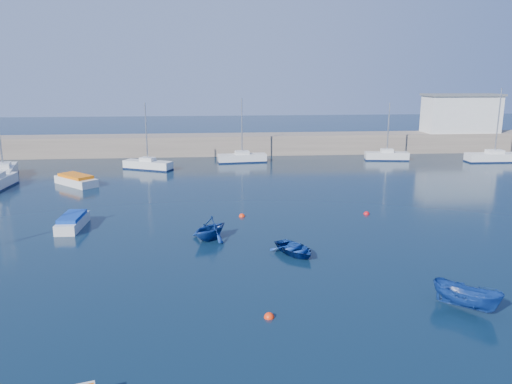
{
  "coord_description": "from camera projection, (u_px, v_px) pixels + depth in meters",
  "views": [
    {
      "loc": [
        -4.82,
        -20.93,
        10.53
      ],
      "look_at": [
        -1.34,
        16.61,
        1.6
      ],
      "focal_mm": 35.0,
      "sensor_mm": 36.0,
      "label": 1
    }
  ],
  "objects": [
    {
      "name": "buoy_1",
      "position": [
        366.0,
        214.0,
        38.44
      ],
      "size": [
        0.46,
        0.46,
        0.46
      ],
      "primitive_type": "sphere",
      "color": "red",
      "rests_on": "ground"
    },
    {
      "name": "harbor_office",
      "position": [
        461.0,
        114.0,
        69.22
      ],
      "size": [
        10.0,
        4.0,
        5.0
      ],
      "primitive_type": "cube",
      "color": "silver",
      "rests_on": "back_wall"
    },
    {
      "name": "sailboat_8",
      "position": [
        494.0,
        157.0,
        61.32
      ],
      "size": [
        6.87,
        2.06,
        8.92
      ],
      "rotation": [
        0.0,
        0.0,
        1.55
      ],
      "color": "silver",
      "rests_on": "ground"
    },
    {
      "name": "motorboat_1",
      "position": [
        72.0,
        222.0,
        34.92
      ],
      "size": [
        1.5,
        3.98,
        0.97
      ],
      "rotation": [
        0.0,
        0.0,
        -0.03
      ],
      "color": "silver",
      "rests_on": "ground"
    },
    {
      "name": "buoy_3",
      "position": [
        242.0,
        217.0,
        37.81
      ],
      "size": [
        0.47,
        0.47,
        0.47
      ],
      "primitive_type": "sphere",
      "color": "red",
      "rests_on": "ground"
    },
    {
      "name": "sailboat_6",
      "position": [
        242.0,
        158.0,
        61.04
      ],
      "size": [
        6.02,
        2.27,
        7.76
      ],
      "rotation": [
        0.0,
        0.0,
        1.68
      ],
      "color": "silver",
      "rests_on": "ground"
    },
    {
      "name": "ground",
      "position": [
        318.0,
        307.0,
        23.14
      ],
      "size": [
        220.0,
        220.0,
        0.0
      ],
      "primitive_type": "plane",
      "color": "#0B1F32",
      "rests_on": "ground"
    },
    {
      "name": "sailboat_7",
      "position": [
        387.0,
        156.0,
        62.5
      ],
      "size": [
        5.47,
        2.22,
        7.12
      ],
      "rotation": [
        0.0,
        0.0,
        1.43
      ],
      "color": "silver",
      "rests_on": "ground"
    },
    {
      "name": "sailboat_5",
      "position": [
        148.0,
        165.0,
        56.41
      ],
      "size": [
        5.78,
        3.85,
        7.47
      ],
      "rotation": [
        0.0,
        0.0,
        1.13
      ],
      "color": "silver",
      "rests_on": "ground"
    },
    {
      "name": "back_wall",
      "position": [
        246.0,
        144.0,
        67.41
      ],
      "size": [
        96.0,
        4.5,
        2.6
      ],
      "primitive_type": "cube",
      "color": "gray",
      "rests_on": "ground"
    },
    {
      "name": "sailboat_4",
      "position": [
        4.0,
        172.0,
        51.55
      ],
      "size": [
        3.63,
        7.37,
        9.31
      ],
      "rotation": [
        0.0,
        0.0,
        0.24
      ],
      "color": "silver",
      "rests_on": "ground"
    },
    {
      "name": "dinghy_right",
      "position": [
        467.0,
        297.0,
        22.77
      ],
      "size": [
        3.02,
        3.14,
        1.22
      ],
      "primitive_type": "imported",
      "rotation": [
        0.0,
        0.0,
        0.74
      ],
      "color": "navy",
      "rests_on": "ground"
    },
    {
      "name": "buoy_0",
      "position": [
        269.0,
        317.0,
        22.13
      ],
      "size": [
        0.47,
        0.47,
        0.47
      ],
      "primitive_type": "sphere",
      "color": "red",
      "rests_on": "ground"
    },
    {
      "name": "dinghy_left",
      "position": [
        210.0,
        228.0,
        32.39
      ],
      "size": [
        3.82,
        3.85,
        1.53
      ],
      "primitive_type": "imported",
      "rotation": [
        0.0,
        0.0,
        -0.73
      ],
      "color": "navy",
      "rests_on": "ground"
    },
    {
      "name": "dinghy_center",
      "position": [
        295.0,
        249.0,
        29.85
      ],
      "size": [
        3.41,
        3.8,
        0.65
      ],
      "primitive_type": "imported",
      "rotation": [
        0.0,
        0.0,
        0.47
      ],
      "color": "navy",
      "rests_on": "ground"
    },
    {
      "name": "motorboat_2",
      "position": [
        76.0,
        180.0,
        48.47
      ],
      "size": [
        4.8,
        4.82,
        1.04
      ],
      "rotation": [
        0.0,
        0.0,
        0.78
      ],
      "color": "silver",
      "rests_on": "ground"
    }
  ]
}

